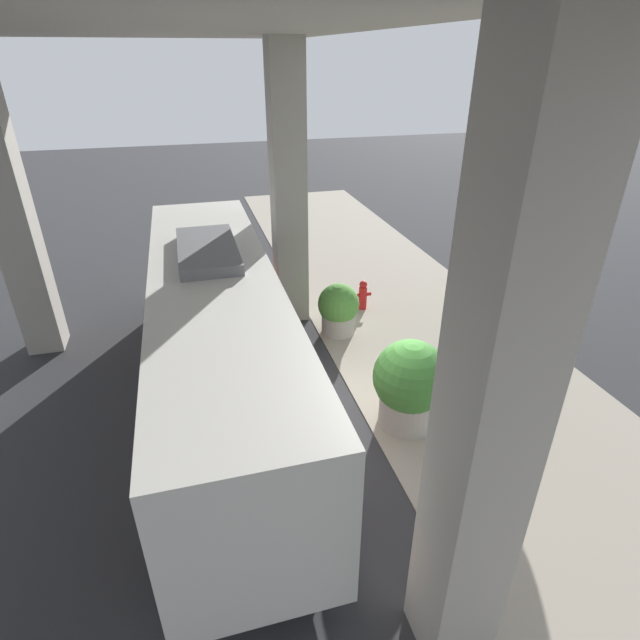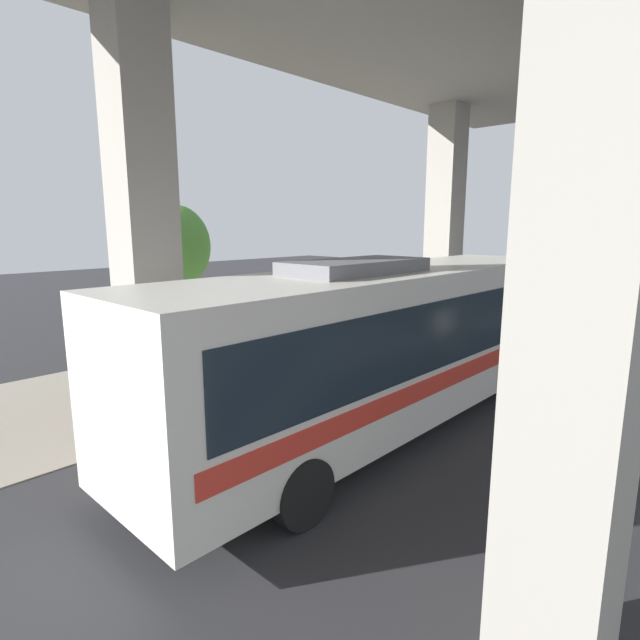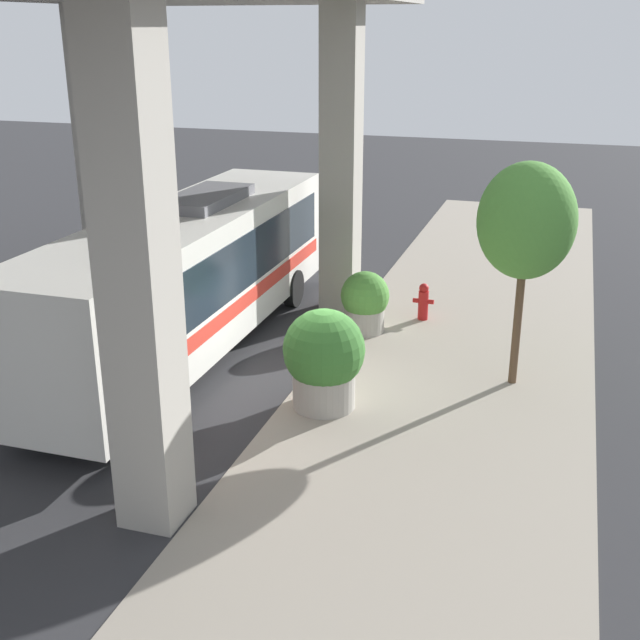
{
  "view_description": "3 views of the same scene",
  "coord_description": "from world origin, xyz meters",
  "px_view_note": "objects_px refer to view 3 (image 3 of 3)",
  "views": [
    {
      "loc": [
        3.33,
        8.6,
        7.29
      ],
      "look_at": [
        0.26,
        -2.6,
        1.06
      ],
      "focal_mm": 28.0,
      "sensor_mm": 36.0,
      "label": 1
    },
    {
      "loc": [
        8.65,
        -9.3,
        4.11
      ],
      "look_at": [
        0.47,
        -0.63,
        1.84
      ],
      "focal_mm": 28.0,
      "sensor_mm": 36.0,
      "label": 2
    },
    {
      "loc": [
        -5.08,
        14.41,
        7.16
      ],
      "look_at": [
        -0.04,
        -1.6,
        0.95
      ],
      "focal_mm": 45.0,
      "sensor_mm": 36.0,
      "label": 3
    }
  ],
  "objects_px": {
    "bus": "(187,273)",
    "street_tree_near": "(527,222)",
    "fire_hydrant": "(423,302)",
    "planter_front": "(365,302)",
    "planter_middle": "(324,359)"
  },
  "relations": [
    {
      "from": "planter_front",
      "to": "planter_middle",
      "type": "height_order",
      "value": "planter_middle"
    },
    {
      "from": "bus",
      "to": "street_tree_near",
      "type": "relative_size",
      "value": 2.45
    },
    {
      "from": "fire_hydrant",
      "to": "planter_front",
      "type": "relative_size",
      "value": 0.63
    },
    {
      "from": "bus",
      "to": "street_tree_near",
      "type": "xyz_separation_m",
      "value": [
        -7.28,
        -0.43,
        1.6
      ]
    },
    {
      "from": "fire_hydrant",
      "to": "planter_middle",
      "type": "height_order",
      "value": "planter_middle"
    },
    {
      "from": "bus",
      "to": "planter_middle",
      "type": "height_order",
      "value": "bus"
    },
    {
      "from": "fire_hydrant",
      "to": "planter_middle",
      "type": "bearing_deg",
      "value": 80.32
    },
    {
      "from": "bus",
      "to": "street_tree_near",
      "type": "height_order",
      "value": "street_tree_near"
    },
    {
      "from": "fire_hydrant",
      "to": "street_tree_near",
      "type": "height_order",
      "value": "street_tree_near"
    },
    {
      "from": "planter_front",
      "to": "street_tree_near",
      "type": "distance_m",
      "value": 5.04
    },
    {
      "from": "bus",
      "to": "fire_hydrant",
      "type": "distance_m",
      "value": 6.18
    },
    {
      "from": "bus",
      "to": "planter_front",
      "type": "xyz_separation_m",
      "value": [
        -3.53,
        -2.41,
        -1.11
      ]
    },
    {
      "from": "bus",
      "to": "fire_hydrant",
      "type": "relative_size",
      "value": 11.71
    },
    {
      "from": "bus",
      "to": "street_tree_near",
      "type": "distance_m",
      "value": 7.47
    },
    {
      "from": "fire_hydrant",
      "to": "planter_front",
      "type": "distance_m",
      "value": 1.79
    }
  ]
}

